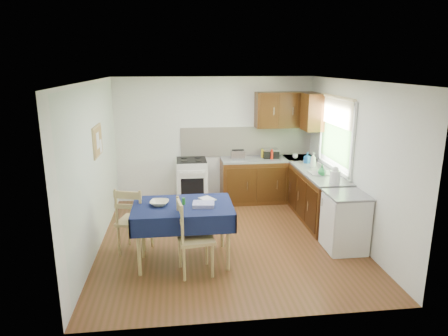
{
  "coord_description": "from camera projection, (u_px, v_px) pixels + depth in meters",
  "views": [
    {
      "loc": [
        -0.76,
        -5.87,
        2.73
      ],
      "look_at": [
        -0.04,
        0.24,
        1.13
      ],
      "focal_mm": 32.0,
      "sensor_mm": 36.0,
      "label": 1
    }
  ],
  "objects": [
    {
      "name": "yellow_packet",
      "position": [
        265.0,
        153.0,
        8.07
      ],
      "size": [
        0.13,
        0.09,
        0.17
      ],
      "primitive_type": "cube",
      "rotation": [
        0.0,
        0.0,
        -0.05
      ],
      "color": "yellow",
      "rests_on": "worktop_back"
    },
    {
      "name": "worktop_corner",
      "position": [
        300.0,
        158.0,
        8.11
      ],
      "size": [
        0.6,
        0.6,
        0.04
      ],
      "primitive_type": "cube",
      "color": "slate",
      "rests_on": "base_cabinets"
    },
    {
      "name": "floor",
      "position": [
        228.0,
        240.0,
        6.41
      ],
      "size": [
        4.2,
        4.2,
        0.0
      ],
      "primitive_type": "plane",
      "color": "#523316",
      "rests_on": "ground"
    },
    {
      "name": "stove",
      "position": [
        192.0,
        182.0,
        7.97
      ],
      "size": [
        0.6,
        0.61,
        0.92
      ],
      "color": "white",
      "rests_on": "ground"
    },
    {
      "name": "sandwich_press",
      "position": [
        270.0,
        153.0,
        8.05
      ],
      "size": [
        0.31,
        0.27,
        0.18
      ],
      "rotation": [
        0.0,
        0.0,
        -0.24
      ],
      "color": "black",
      "rests_on": "worktop_back"
    },
    {
      "name": "window",
      "position": [
        336.0,
        129.0,
        6.89
      ],
      "size": [
        0.04,
        1.48,
        1.26
      ],
      "color": "#2E5422",
      "rests_on": "wall_right"
    },
    {
      "name": "soap_bottle_c",
      "position": [
        322.0,
        170.0,
        6.76
      ],
      "size": [
        0.2,
        0.2,
        0.18
      ],
      "primitive_type": "imported",
      "rotation": [
        0.0,
        0.0,
        3.63
      ],
      "color": "green",
      "rests_on": "worktop_right"
    },
    {
      "name": "soap_bottle_a",
      "position": [
        313.0,
        160.0,
        7.28
      ],
      "size": [
        0.15,
        0.15,
        0.27
      ],
      "primitive_type": "imported",
      "rotation": [
        0.0,
        0.0,
        0.59
      ],
      "color": "white",
      "rests_on": "worktop_right"
    },
    {
      "name": "base_cabinets",
      "position": [
        290.0,
        188.0,
        7.67
      ],
      "size": [
        1.9,
        2.3,
        0.86
      ],
      "color": "#371909",
      "rests_on": "ground"
    },
    {
      "name": "dining_table",
      "position": [
        183.0,
        212.0,
        5.56
      ],
      "size": [
        1.38,
        0.94,
        0.84
      ],
      "rotation": [
        0.0,
        0.0,
        -0.27
      ],
      "color": "#0E1539",
      "rests_on": "ground"
    },
    {
      "name": "fridge",
      "position": [
        345.0,
        222.0,
        5.97
      ],
      "size": [
        0.58,
        0.6,
        0.89
      ],
      "color": "white",
      "rests_on": "ground"
    },
    {
      "name": "worktop_back",
      "position": [
        268.0,
        159.0,
        8.04
      ],
      "size": [
        1.9,
        0.6,
        0.04
      ],
      "primitive_type": "cube",
      "color": "slate",
      "rests_on": "base_cabinets"
    },
    {
      "name": "dish_rack",
      "position": [
        321.0,
        172.0,
        6.88
      ],
      "size": [
        0.38,
        0.29,
        0.18
      ],
      "rotation": [
        0.0,
        0.0,
        0.3
      ],
      "color": "#99999F",
      "rests_on": "worktop_right"
    },
    {
      "name": "wall_front",
      "position": [
        254.0,
        214.0,
        4.08
      ],
      "size": [
        4.0,
        0.02,
        2.5
      ],
      "primitive_type": "cube",
      "color": "white",
      "rests_on": "ground"
    },
    {
      "name": "kettle",
      "position": [
        335.0,
        176.0,
        6.3
      ],
      "size": [
        0.16,
        0.16,
        0.28
      ],
      "color": "white",
      "rests_on": "worktop_right"
    },
    {
      "name": "sauce_bottle",
      "position": [
        272.0,
        154.0,
        7.91
      ],
      "size": [
        0.05,
        0.05,
        0.2
      ],
      "primitive_type": "cylinder",
      "color": "red",
      "rests_on": "worktop_back"
    },
    {
      "name": "plate_bowl",
      "position": [
        159.0,
        203.0,
        5.52
      ],
      "size": [
        0.29,
        0.29,
        0.06
      ],
      "primitive_type": "imported",
      "rotation": [
        0.0,
        0.0,
        -0.15
      ],
      "color": "beige",
      "rests_on": "dining_table"
    },
    {
      "name": "corkboard",
      "position": [
        98.0,
        141.0,
        6.07
      ],
      "size": [
        0.04,
        0.62,
        0.47
      ],
      "color": "tan",
      "rests_on": "wall_left"
    },
    {
      "name": "tea_towel",
      "position": [
        204.0,
        204.0,
        5.48
      ],
      "size": [
        0.32,
        0.26,
        0.05
      ],
      "primitive_type": "cube",
      "rotation": [
        0.0,
        0.0,
        -0.12
      ],
      "color": "navy",
      "rests_on": "dining_table"
    },
    {
      "name": "chair_near",
      "position": [
        191.0,
        235.0,
        5.26
      ],
      "size": [
        0.52,
        0.52,
        1.04
      ],
      "rotation": [
        0.0,
        0.0,
        1.7
      ],
      "color": "tan",
      "rests_on": "ground"
    },
    {
      "name": "splashback",
      "position": [
        247.0,
        141.0,
        8.19
      ],
      "size": [
        2.7,
        0.02,
        0.6
      ],
      "primitive_type": "cube",
      "color": "white",
      "rests_on": "wall_back"
    },
    {
      "name": "wall_right",
      "position": [
        353.0,
        161.0,
        6.33
      ],
      "size": [
        0.02,
        4.2,
        2.5
      ],
      "primitive_type": "cube",
      "color": "white",
      "rests_on": "ground"
    },
    {
      "name": "worktop_right",
      "position": [
        319.0,
        173.0,
        7.01
      ],
      "size": [
        0.6,
        1.7,
        0.04
      ],
      "primitive_type": "cube",
      "color": "slate",
      "rests_on": "base_cabinets"
    },
    {
      "name": "wall_left",
      "position": [
        94.0,
        168.0,
        5.87
      ],
      "size": [
        0.02,
        4.2,
        2.5
      ],
      "primitive_type": "cube",
      "color": "silver",
      "rests_on": "ground"
    },
    {
      "name": "cup",
      "position": [
        295.0,
        156.0,
        8.01
      ],
      "size": [
        0.13,
        0.13,
        0.09
      ],
      "primitive_type": "imported",
      "rotation": [
        0.0,
        0.0,
        -0.13
      ],
      "color": "white",
      "rests_on": "worktop_back"
    },
    {
      "name": "soap_bottle_b",
      "position": [
        307.0,
        158.0,
        7.61
      ],
      "size": [
        0.13,
        0.13,
        0.21
      ],
      "primitive_type": "imported",
      "rotation": [
        0.0,
        0.0,
        2.19
      ],
      "color": "#1B55A0",
      "rests_on": "worktop_right"
    },
    {
      "name": "ceiling",
      "position": [
        228.0,
        81.0,
        5.78
      ],
      "size": [
        4.0,
        4.2,
        0.02
      ],
      "primitive_type": "cube",
      "color": "white",
      "rests_on": "wall_back"
    },
    {
      "name": "book",
      "position": [
        203.0,
        200.0,
        5.7
      ],
      "size": [
        0.26,
        0.28,
        0.02
      ],
      "primitive_type": "imported",
      "rotation": [
        0.0,
        0.0,
        0.55
      ],
      "color": "white",
      "rests_on": "dining_table"
    },
    {
      "name": "toaster",
      "position": [
        238.0,
        155.0,
        7.88
      ],
      "size": [
        0.27,
        0.17,
        0.21
      ],
      "rotation": [
        0.0,
        0.0,
        0.25
      ],
      "color": "silver",
      "rests_on": "worktop_back"
    },
    {
      "name": "wall_back",
      "position": [
        215.0,
        139.0,
        8.12
      ],
      "size": [
        4.0,
        0.02,
        2.5
      ],
      "primitive_type": "cube",
      "color": "white",
      "rests_on": "ground"
    },
    {
      "name": "upper_cabinets",
      "position": [
        293.0,
        110.0,
        7.85
      ],
      "size": [
        1.2,
        0.85,
        0.7
      ],
      "color": "#371909",
      "rests_on": "wall_back"
    },
    {
      "name": "chair_far",
      "position": [
        133.0,
        218.0,
        5.84
      ],
      "size": [
        0.57,
        0.57,
        1.03
      ],
      "rotation": [
        0.0,
        0.0,
        2.85
      ],
      "color": "tan",
      "rests_on": "ground"
    },
    {
      "name": "spice_jar",
      "position": [
        184.0,
        201.0,
        5.54
      ],
      "size": [
        0.05,
        0.05,
        0.09
      ],
      "primitive_type": "cylinder",
      "color": "#227F26",
      "rests_on": "dining_table"
    }
  ]
}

